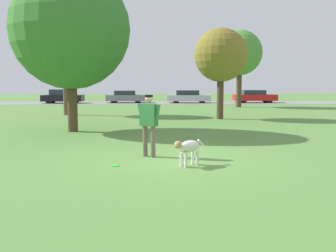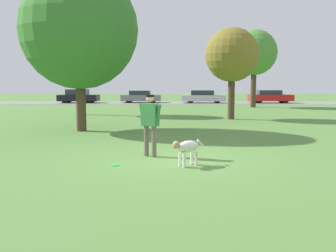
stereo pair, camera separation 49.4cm
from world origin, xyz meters
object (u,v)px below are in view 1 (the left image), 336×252
at_px(parked_car_black, 63,97).
at_px(parked_car_grey, 126,97).
at_px(person, 149,120).
at_px(parked_car_silver, 188,97).
at_px(frisbee, 115,166).
at_px(dog, 188,148).
at_px(tree_far_left, 64,33).
at_px(tree_mid_center, 221,55).
at_px(parked_car_red, 254,96).
at_px(tree_far_right, 240,53).
at_px(tree_near_left, 70,30).

xyz_separation_m(parked_car_black, parked_car_grey, (6.14, 0.48, -0.05)).
relative_size(person, parked_car_silver, 0.39).
xyz_separation_m(parked_car_black, parked_car_silver, (12.30, 0.01, -0.03)).
height_order(frisbee, parked_car_black, parked_car_black).
height_order(dog, parked_car_silver, parked_car_silver).
bearing_deg(parked_car_black, tree_far_left, -75.48).
bearing_deg(parked_car_grey, parked_car_black, -174.55).
xyz_separation_m(dog, parked_car_grey, (-3.37, 29.90, 0.16)).
relative_size(tree_mid_center, parked_car_silver, 1.14).
bearing_deg(parked_car_black, parked_car_silver, 1.13).
distance_m(person, parked_car_red, 29.95).
bearing_deg(tree_far_right, parked_car_red, 65.38).
xyz_separation_m(person, dog, (0.94, -1.25, -0.55)).
relative_size(person, parked_car_grey, 0.42).
relative_size(parked_car_black, parked_car_silver, 0.91).
relative_size(dog, parked_car_black, 0.21).
bearing_deg(dog, tree_far_left, -107.91).
distance_m(tree_far_right, parked_car_silver, 8.47).
height_order(person, parked_car_black, person).
xyz_separation_m(tree_far_left, parked_car_silver, (8.93, 14.13, -4.40)).
xyz_separation_m(frisbee, parked_car_grey, (-1.61, 29.81, 0.60)).
distance_m(dog, tree_mid_center, 12.93).
bearing_deg(frisbee, parked_car_grey, 93.09).
bearing_deg(parked_car_silver, tree_far_right, -60.02).
height_order(tree_mid_center, parked_car_grey, tree_mid_center).
distance_m(frisbee, tree_mid_center, 13.46).
relative_size(tree_far_left, tree_near_left, 1.03).
height_order(tree_mid_center, parked_car_red, tree_mid_center).
height_order(frisbee, parked_car_silver, parked_car_silver).
relative_size(frisbee, parked_car_grey, 0.06).
relative_size(parked_car_grey, parked_car_silver, 0.91).
bearing_deg(person, parked_car_red, 103.62).
distance_m(person, parked_car_silver, 28.44).
distance_m(person, parked_car_black, 29.45).
bearing_deg(parked_car_silver, parked_car_grey, 178.23).
bearing_deg(dog, parked_car_silver, -135.16).
bearing_deg(parked_car_silver, person, -94.99).
relative_size(tree_far_right, parked_car_silver, 1.44).
height_order(parked_car_black, parked_car_grey, parked_car_black).
distance_m(frisbee, tree_far_right, 24.40).
height_order(dog, parked_car_grey, parked_car_grey).
distance_m(tree_far_left, tree_near_left, 8.70).
distance_m(frisbee, tree_far_left, 16.60).
bearing_deg(tree_near_left, person, -60.88).
height_order(person, tree_far_right, tree_far_right).
bearing_deg(frisbee, tree_far_right, 70.41).
bearing_deg(tree_mid_center, dog, -103.39).
bearing_deg(parked_car_silver, frisbee, -96.26).
height_order(tree_far_left, tree_near_left, tree_far_left).
relative_size(tree_far_right, tree_near_left, 0.96).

